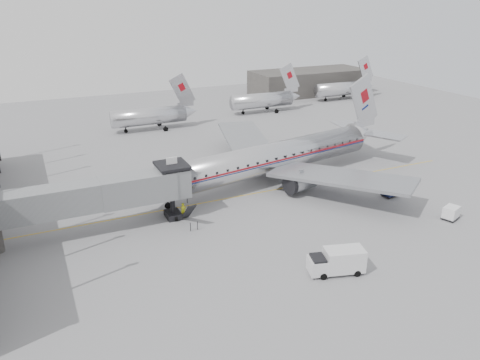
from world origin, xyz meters
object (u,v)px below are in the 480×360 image
(baggage_cart_navy, at_px, (390,190))
(baggage_cart_white, at_px, (451,213))
(service_van, at_px, (337,261))
(ramp_worker, at_px, (183,211))
(airliner, at_px, (274,157))

(baggage_cart_navy, distance_m, baggage_cart_white, 8.16)
(service_van, xyz_separation_m, baggage_cart_white, (18.37, 3.73, -0.44))
(ramp_worker, bearing_deg, baggage_cart_white, -35.94)
(baggage_cart_navy, bearing_deg, service_van, -151.83)
(baggage_cart_navy, relative_size, ramp_worker, 1.13)
(service_van, bearing_deg, baggage_cart_navy, 50.78)
(airliner, distance_m, baggage_cart_navy, 15.62)
(baggage_cart_navy, distance_m, ramp_worker, 26.17)
(baggage_cart_white, bearing_deg, airliner, 102.44)
(baggage_cart_white, xyz_separation_m, ramp_worker, (-27.43, 13.00, 0.11))
(service_van, bearing_deg, baggage_cart_white, 27.14)
(service_van, bearing_deg, airliner, 90.94)
(service_van, distance_m, baggage_cart_white, 18.76)
(airliner, height_order, baggage_cart_navy, airliner)
(airliner, bearing_deg, baggage_cart_white, -67.68)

